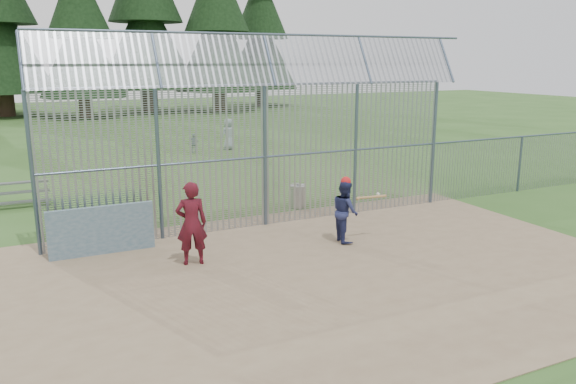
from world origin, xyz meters
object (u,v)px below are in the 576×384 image
onlooker (192,223)px  trash_can (298,196)px  bleacher (0,195)px  dugout_wall (102,230)px  batter (345,211)px

onlooker → trash_can: size_ratio=2.39×
trash_can → bleacher: bearing=154.3°
dugout_wall → batter: 6.11m
batter → onlooker: onlooker is taller
onlooker → bleacher: onlooker is taller
onlooker → trash_can: (4.52, 3.58, -0.62)m
bleacher → onlooker: bearing=-61.8°
bleacher → dugout_wall: bearing=-68.9°
dugout_wall → bleacher: (-2.36, 6.13, -0.21)m
onlooker → dugout_wall: bearing=-32.6°
batter → trash_can: 3.71m
dugout_wall → batter: bearing=-16.2°
trash_can → bleacher: 9.63m
trash_can → onlooker: bearing=-141.6°
dugout_wall → onlooker: size_ratio=1.28×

